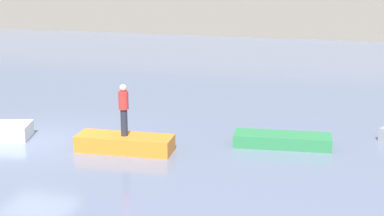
# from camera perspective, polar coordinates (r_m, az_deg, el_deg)

# --- Properties ---
(ground_plane) EXTENTS (120.00, 120.00, 0.00)m
(ground_plane) POSITION_cam_1_polar(r_m,az_deg,el_deg) (20.86, -15.24, -3.21)
(ground_plane) COLOR slate
(embankment_wall) EXTENTS (80.00, 1.20, 3.24)m
(embankment_wall) POSITION_cam_1_polar(r_m,az_deg,el_deg) (47.67, 2.62, 9.02)
(embankment_wall) COLOR gray
(embankment_wall) RESTS_ON ground_plane
(rowboat_orange) EXTENTS (3.20, 1.19, 0.53)m
(rowboat_orange) POSITION_cam_1_polar(r_m,az_deg,el_deg) (19.25, -6.57, -3.44)
(rowboat_orange) COLOR orange
(rowboat_orange) RESTS_ON ground_plane
(rowboat_green) EXTENTS (3.30, 1.31, 0.42)m
(rowboat_green) POSITION_cam_1_polar(r_m,az_deg,el_deg) (19.86, 8.78, -3.12)
(rowboat_green) COLOR #2D7F47
(rowboat_green) RESTS_ON ground_plane
(person_red_shirt) EXTENTS (0.32, 0.32, 1.71)m
(person_red_shirt) POSITION_cam_1_polar(r_m,az_deg,el_deg) (18.91, -6.67, 0.07)
(person_red_shirt) COLOR #232838
(person_red_shirt) RESTS_ON rowboat_orange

